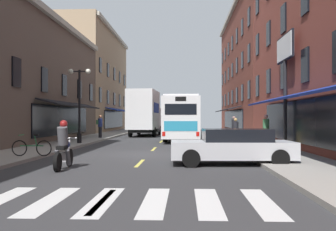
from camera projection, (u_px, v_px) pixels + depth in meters
ground_plane at (149, 155)px, 17.75m from camera, size 34.80×80.00×0.10m
lane_centre_dashes at (148, 155)px, 17.50m from camera, size 0.14×73.90×0.01m
crosswalk_near at (102, 201)px, 7.76m from camera, size 7.10×2.80×0.01m
sidewalk_left at (27, 152)px, 18.01m from camera, size 3.00×80.00×0.14m
sidewalk_right at (274, 153)px, 17.48m from camera, size 3.00×80.00×0.14m
billboard_sign at (285, 62)px, 19.78m from camera, size 0.40×2.98×6.02m
transit_bus at (183, 118)px, 30.16m from camera, size 2.83×12.39×3.33m
box_truck at (145, 113)px, 35.80m from camera, size 2.78×8.01×4.28m
sedan_near at (233, 146)px, 13.90m from camera, size 4.57×2.14×1.33m
sedan_mid at (156, 126)px, 46.38m from camera, size 2.03×4.80×1.42m
motorcycle_rider at (64, 148)px, 12.64m from camera, size 0.62×2.07×1.66m
bicycle_near at (32, 147)px, 15.53m from camera, size 1.71×0.48×0.91m
pedestrian_near at (100, 126)px, 30.02m from camera, size 0.52×0.40×1.82m
pedestrian_mid at (236, 130)px, 24.12m from camera, size 0.36×0.36×1.58m
pedestrian_far at (234, 127)px, 28.34m from camera, size 0.36×0.36×1.72m
pedestrian_rear at (266, 129)px, 21.46m from camera, size 0.36×0.36×1.79m
street_lamp_twin at (79, 102)px, 23.63m from camera, size 1.42×0.32×4.71m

